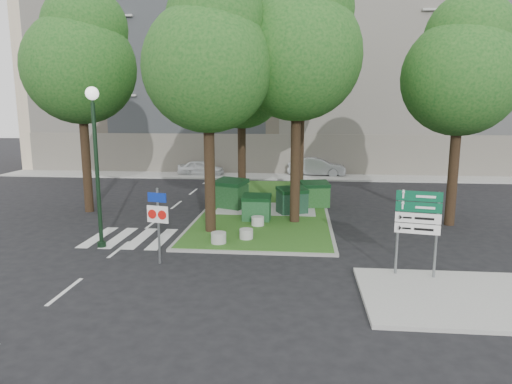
# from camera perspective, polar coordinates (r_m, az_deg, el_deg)

# --- Properties ---
(ground) EXTENTS (120.00, 120.00, 0.00)m
(ground) POSITION_cam_1_polar(r_m,az_deg,el_deg) (16.84, -2.28, -7.63)
(ground) COLOR black
(ground) RESTS_ON ground
(median_island) EXTENTS (6.00, 16.00, 0.12)m
(median_island) POSITION_cam_1_polar(r_m,az_deg,el_deg) (24.47, 1.43, -1.72)
(median_island) COLOR #1A4E16
(median_island) RESTS_ON ground
(median_kerb) EXTENTS (6.30, 16.30, 0.10)m
(median_kerb) POSITION_cam_1_polar(r_m,az_deg,el_deg) (24.47, 1.43, -1.74)
(median_kerb) COLOR gray
(median_kerb) RESTS_ON ground
(sidewalk_corner) EXTENTS (5.00, 4.00, 0.12)m
(sidewalk_corner) POSITION_cam_1_polar(r_m,az_deg,el_deg) (14.06, 23.41, -12.02)
(sidewalk_corner) COLOR #999993
(sidewalk_corner) RESTS_ON ground
(building_sidewalk) EXTENTS (42.00, 3.00, 0.12)m
(building_sidewalk) POSITION_cam_1_polar(r_m,az_deg,el_deg) (34.81, 1.87, 1.94)
(building_sidewalk) COLOR #999993
(building_sidewalk) RESTS_ON ground
(zebra_crossing) EXTENTS (5.00, 3.00, 0.01)m
(zebra_crossing) POSITION_cam_1_polar(r_m,az_deg,el_deg) (19.08, -12.94, -5.69)
(zebra_crossing) COLOR silver
(zebra_crossing) RESTS_ON ground
(apartment_building) EXTENTS (41.00, 12.00, 16.00)m
(apartment_building) POSITION_cam_1_polar(r_m,az_deg,el_deg) (42.00, 2.63, 14.26)
(apartment_building) COLOR #C6AF94
(apartment_building) RESTS_ON ground
(tree_median_near_left) EXTENTS (5.20, 5.20, 10.53)m
(tree_median_near_left) POSITION_cam_1_polar(r_m,az_deg,el_deg) (18.88, -5.78, 16.77)
(tree_median_near_left) COLOR black
(tree_median_near_left) RESTS_ON ground
(tree_median_near_right) EXTENTS (5.60, 5.60, 11.46)m
(tree_median_near_right) POSITION_cam_1_polar(r_m,az_deg,el_deg) (20.60, 5.45, 18.12)
(tree_median_near_right) COLOR black
(tree_median_near_right) RESTS_ON ground
(tree_median_mid) EXTENTS (4.80, 4.80, 9.99)m
(tree_median_mid) POSITION_cam_1_polar(r_m,az_deg,el_deg) (25.17, -1.62, 14.46)
(tree_median_mid) COLOR black
(tree_median_mid) RESTS_ON ground
(tree_median_far) EXTENTS (5.80, 5.80, 11.93)m
(tree_median_far) POSITION_cam_1_polar(r_m,az_deg,el_deg) (28.08, 5.95, 16.75)
(tree_median_far) COLOR black
(tree_median_far) RESTS_ON ground
(tree_street_left) EXTENTS (5.40, 5.40, 11.00)m
(tree_street_left) POSITION_cam_1_polar(r_m,az_deg,el_deg) (24.47, -20.98, 15.49)
(tree_street_left) COLOR black
(tree_street_left) RESTS_ON ground
(tree_street_right) EXTENTS (5.00, 5.00, 10.06)m
(tree_street_right) POSITION_cam_1_polar(r_m,az_deg,el_deg) (22.08, 24.48, 14.12)
(tree_street_right) COLOR black
(tree_street_right) RESTS_ON ground
(dumpster_a) EXTENTS (1.96, 1.72, 1.51)m
(dumpster_a) POSITION_cam_1_polar(r_m,az_deg,el_deg) (23.68, -3.19, -0.20)
(dumpster_a) COLOR #0E3412
(dumpster_a) RESTS_ON median_island
(dumpster_b) EXTENTS (1.33, 0.95, 1.21)m
(dumpster_b) POSITION_cam_1_polar(r_m,az_deg,el_deg) (21.02, 0.07, -1.96)
(dumpster_b) COLOR #13421D
(dumpster_b) RESTS_ON median_island
(dumpster_c) EXTENTS (1.68, 1.47, 1.30)m
(dumpster_c) POSITION_cam_1_polar(r_m,az_deg,el_deg) (22.51, 4.53, -1.05)
(dumpster_c) COLOR black
(dumpster_c) RESTS_ON median_island
(dumpster_d) EXTENTS (1.64, 1.31, 1.36)m
(dumpster_d) POSITION_cam_1_polar(r_m,az_deg,el_deg) (24.09, 7.35, -0.28)
(dumpster_d) COLOR #154515
(dumpster_d) RESTS_ON median_island
(bollard_left) EXTENTS (0.58, 0.58, 0.41)m
(bollard_left) POSITION_cam_1_polar(r_m,az_deg,el_deg) (17.63, -4.70, -5.71)
(bollard_left) COLOR #9A9B96
(bollard_left) RESTS_ON median_island
(bollard_right) EXTENTS (0.55, 0.55, 0.40)m
(bollard_right) POSITION_cam_1_polar(r_m,az_deg,el_deg) (20.15, 0.21, -3.63)
(bollard_right) COLOR #ABACA7
(bollard_right) RESTS_ON median_island
(bollard_mid) EXTENTS (0.54, 0.54, 0.39)m
(bollard_mid) POSITION_cam_1_polar(r_m,az_deg,el_deg) (18.16, -1.22, -5.24)
(bollard_mid) COLOR #9E9D99
(bollard_mid) RESTS_ON median_island
(litter_bin) EXTENTS (0.40, 0.40, 0.70)m
(litter_bin) POSITION_cam_1_polar(r_m,az_deg,el_deg) (25.28, 7.71, -0.47)
(litter_bin) COLOR #C6DA19
(litter_bin) RESTS_ON median_island
(street_lamp) EXTENTS (0.48, 0.48, 5.98)m
(street_lamp) POSITION_cam_1_polar(r_m,az_deg,el_deg) (17.81, -19.42, 5.15)
(street_lamp) COLOR black
(street_lamp) RESTS_ON ground
(traffic_sign_pole) EXTENTS (0.77, 0.22, 2.61)m
(traffic_sign_pole) POSITION_cam_1_polar(r_m,az_deg,el_deg) (15.65, -12.13, -2.89)
(traffic_sign_pole) COLOR slate
(traffic_sign_pole) RESTS_ON ground
(directional_sign) EXTENTS (1.31, 0.32, 2.66)m
(directional_sign) POSITION_cam_1_polar(r_m,az_deg,el_deg) (14.70, 19.56, -3.31)
(directional_sign) COLOR slate
(directional_sign) RESTS_ON sidewalk_corner
(car_white) EXTENTS (3.65, 1.66, 1.22)m
(car_white) POSITION_cam_1_polar(r_m,az_deg,el_deg) (35.75, -6.88, 2.98)
(car_white) COLOR white
(car_white) RESTS_ON ground
(car_silver) EXTENTS (4.52, 1.90, 1.45)m
(car_silver) POSITION_cam_1_polar(r_m,az_deg,el_deg) (35.66, 7.61, 3.14)
(car_silver) COLOR #929599
(car_silver) RESTS_ON ground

